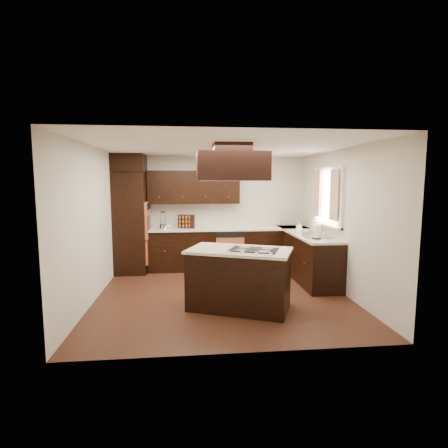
% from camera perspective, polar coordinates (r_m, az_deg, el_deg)
% --- Properties ---
extents(floor, '(4.20, 4.20, 0.02)m').
position_cam_1_polar(floor, '(6.16, -0.36, -11.47)').
color(floor, '#522C1B').
rests_on(floor, ground).
extents(ceiling, '(4.20, 4.20, 0.02)m').
position_cam_1_polar(ceiling, '(5.87, -0.38, 12.56)').
color(ceiling, white).
rests_on(ceiling, ground).
extents(wall_back, '(4.20, 0.02, 2.50)m').
position_cam_1_polar(wall_back, '(7.98, -1.83, 2.01)').
color(wall_back, beige).
rests_on(wall_back, ground).
extents(wall_front, '(4.20, 0.02, 2.50)m').
position_cam_1_polar(wall_front, '(3.81, 2.68, -3.42)').
color(wall_front, beige).
rests_on(wall_front, ground).
extents(wall_left, '(0.02, 4.20, 2.50)m').
position_cam_1_polar(wall_left, '(6.06, -20.65, -0.00)').
color(wall_left, beige).
rests_on(wall_left, ground).
extents(wall_right, '(0.02, 4.20, 2.50)m').
position_cam_1_polar(wall_right, '(6.44, 18.67, 0.46)').
color(wall_right, beige).
rests_on(wall_right, ground).
extents(oven_column, '(0.65, 0.75, 2.12)m').
position_cam_1_polar(oven_column, '(7.67, -14.95, 0.15)').
color(oven_column, black).
rests_on(oven_column, floor).
extents(wall_oven_face, '(0.05, 0.62, 0.78)m').
position_cam_1_polar(wall_oven_face, '(7.62, -12.36, 0.63)').
color(wall_oven_face, '#C9663E').
rests_on(wall_oven_face, oven_column).
extents(base_cabinets_back, '(2.93, 0.60, 0.88)m').
position_cam_1_polar(base_cabinets_back, '(7.79, -1.38, -4.13)').
color(base_cabinets_back, black).
rests_on(base_cabinets_back, floor).
extents(base_cabinets_right, '(0.60, 2.40, 0.88)m').
position_cam_1_polar(base_cabinets_right, '(7.28, 13.24, -5.11)').
color(base_cabinets_right, black).
rests_on(base_cabinets_right, floor).
extents(countertop_back, '(2.93, 0.63, 0.04)m').
position_cam_1_polar(countertop_back, '(7.70, -1.39, -0.79)').
color(countertop_back, beige).
rests_on(countertop_back, base_cabinets_back).
extents(countertop_right, '(0.63, 2.40, 0.04)m').
position_cam_1_polar(countertop_right, '(7.19, 13.23, -1.52)').
color(countertop_right, beige).
rests_on(countertop_right, base_cabinets_right).
extents(upper_cabinets, '(2.00, 0.34, 0.72)m').
position_cam_1_polar(upper_cabinets, '(7.75, -4.94, 5.99)').
color(upper_cabinets, black).
rests_on(upper_cabinets, wall_back).
extents(dishwasher_front, '(0.60, 0.05, 0.72)m').
position_cam_1_polar(dishwasher_front, '(7.54, 1.02, -4.85)').
color(dishwasher_front, '#C9663E').
rests_on(dishwasher_front, floor).
extents(window_frame, '(0.06, 1.32, 1.12)m').
position_cam_1_polar(window_frame, '(6.90, 16.60, 4.28)').
color(window_frame, white).
rests_on(window_frame, wall_right).
extents(window_pane, '(0.00, 1.20, 1.00)m').
position_cam_1_polar(window_pane, '(6.91, 16.82, 4.28)').
color(window_pane, white).
rests_on(window_pane, wall_right).
extents(curtain_left, '(0.02, 0.34, 0.90)m').
position_cam_1_polar(curtain_left, '(6.48, 17.54, 4.54)').
color(curtain_left, '#F9E3C4').
rests_on(curtain_left, wall_right).
extents(curtain_right, '(0.02, 0.34, 0.90)m').
position_cam_1_polar(curtain_right, '(7.26, 14.91, 4.85)').
color(curtain_right, '#F9E3C4').
rests_on(curtain_right, wall_right).
extents(sink_rim, '(0.52, 0.84, 0.01)m').
position_cam_1_polar(sink_rim, '(6.87, 14.31, -1.75)').
color(sink_rim, silver).
rests_on(sink_rim, countertop_right).
extents(island, '(1.67, 1.30, 0.88)m').
position_cam_1_polar(island, '(5.40, 2.50, -9.13)').
color(island, black).
rests_on(island, floor).
extents(island_top, '(1.74, 1.37, 0.04)m').
position_cam_1_polar(island_top, '(5.29, 2.52, -4.34)').
color(island_top, beige).
rests_on(island_top, island).
extents(cooktop, '(0.82, 0.69, 0.01)m').
position_cam_1_polar(cooktop, '(5.24, 4.89, -4.19)').
color(cooktop, black).
rests_on(cooktop, island_top).
extents(range_hood, '(1.05, 0.72, 0.42)m').
position_cam_1_polar(range_hood, '(5.31, 1.29, 9.36)').
color(range_hood, black).
rests_on(range_hood, ceiling).
extents(hood_duct, '(0.55, 0.50, 0.13)m').
position_cam_1_polar(hood_duct, '(5.33, 1.30, 12.32)').
color(hood_duct, black).
rests_on(hood_duct, ceiling).
extents(blender_base, '(0.15, 0.15, 0.10)m').
position_cam_1_polar(blender_base, '(7.61, -9.90, -0.45)').
color(blender_base, silver).
rests_on(blender_base, countertop_back).
extents(blender_pitcher, '(0.13, 0.13, 0.26)m').
position_cam_1_polar(blender_pitcher, '(7.59, -9.93, 0.90)').
color(blender_pitcher, silver).
rests_on(blender_pitcher, blender_base).
extents(spice_rack, '(0.37, 0.19, 0.30)m').
position_cam_1_polar(spice_rack, '(7.67, -6.16, 0.42)').
color(spice_rack, black).
rests_on(spice_rack, countertop_back).
extents(mixing_bowl, '(0.37, 0.37, 0.07)m').
position_cam_1_polar(mixing_bowl, '(7.69, -9.55, -0.48)').
color(mixing_bowl, white).
rests_on(mixing_bowl, countertop_back).
extents(soap_bottle, '(0.11, 0.11, 0.19)m').
position_cam_1_polar(soap_bottle, '(7.32, 12.18, -0.44)').
color(soap_bottle, white).
rests_on(soap_bottle, countertop_right).
extents(paper_towel, '(0.12, 0.12, 0.25)m').
position_cam_1_polar(paper_towel, '(6.41, 14.92, -1.31)').
color(paper_towel, white).
rests_on(paper_towel, countertop_right).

